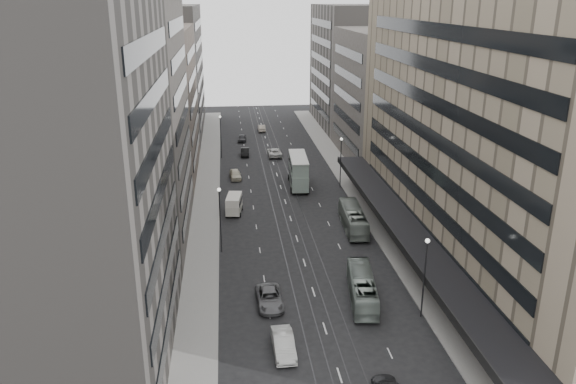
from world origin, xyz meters
name	(u,v)px	position (x,y,z in m)	size (l,w,h in m)	color
ground	(315,297)	(0.00, 0.00, 0.00)	(220.00, 220.00, 0.00)	black
sidewalk_right	(350,181)	(12.00, 37.50, 0.07)	(4.00, 125.00, 0.15)	gray
sidewalk_left	(208,186)	(-12.00, 37.50, 0.07)	(4.00, 125.00, 0.15)	gray
department_store	(493,134)	(21.45, 8.00, 14.95)	(19.20, 60.00, 30.00)	gray
building_right_mid	(386,96)	(21.50, 52.00, 12.00)	(15.00, 28.00, 24.00)	#47433D
building_right_far	(351,67)	(21.50, 82.00, 14.00)	(15.00, 32.00, 28.00)	#5A5551
building_left_a	(62,194)	(-21.50, -8.00, 15.00)	(15.00, 28.00, 30.00)	#5A5551
building_left_b	(119,106)	(-21.50, 19.00, 17.00)	(15.00, 26.00, 34.00)	#47433D
building_left_c	(149,103)	(-21.50, 46.00, 12.50)	(15.00, 28.00, 25.00)	#65584E
building_left_d	(166,71)	(-21.50, 79.00, 14.00)	(15.00, 38.00, 28.00)	#5A5551
lamp_right_near	(425,269)	(9.70, -5.00, 5.20)	(0.44, 0.44, 8.32)	#262628
lamp_right_far	(341,156)	(9.70, 35.00, 5.20)	(0.44, 0.44, 8.32)	#262628
lamp_left_near	(220,212)	(-9.70, 12.00, 5.20)	(0.44, 0.44, 8.32)	#262628
lamp_left_far	(221,132)	(-9.70, 55.00, 5.20)	(0.44, 0.44, 8.32)	#262628
bus_near	(362,288)	(4.68, -1.19, 1.41)	(2.36, 10.10, 2.81)	gray
bus_far	(353,218)	(7.91, 17.38, 1.50)	(2.51, 10.74, 2.99)	gray
double_decker	(298,170)	(2.89, 35.86, 2.81)	(3.35, 9.64, 5.20)	gray
panel_van	(234,204)	(-7.87, 24.82, 1.51)	(2.63, 4.58, 2.74)	beige
sedan_1	(284,344)	(-4.27, -9.30, 0.84)	(1.78, 5.12, 1.69)	beige
sedan_2	(270,298)	(-4.84, -1.16, 0.78)	(2.58, 5.59, 1.55)	slate
sedan_4	(235,174)	(-7.32, 41.34, 0.79)	(1.86, 4.61, 1.57)	beige
sedan_5	(245,152)	(-5.11, 56.04, 0.74)	(1.56, 4.47, 1.47)	black
sedan_6	(274,152)	(0.64, 55.07, 0.79)	(2.62, 5.67, 1.58)	silver
sedan_7	(297,154)	(4.97, 53.73, 0.74)	(2.07, 5.10, 1.48)	#4E4E50
sedan_8	(242,138)	(-5.29, 67.82, 0.73)	(1.73, 4.29, 1.46)	#2A292C
sedan_9	(262,128)	(-0.39, 77.21, 0.76)	(1.60, 4.59, 1.51)	beige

